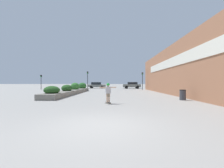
# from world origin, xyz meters

# --- Properties ---
(ground_plane) EXTENTS (300.00, 300.00, 0.00)m
(ground_plane) POSITION_xyz_m (0.00, 0.00, 0.00)
(ground_plane) COLOR gray
(building_wall_right) EXTENTS (0.67, 33.48, 5.85)m
(building_wall_right) POSITION_xyz_m (7.28, 10.89, 2.94)
(building_wall_right) COLOR #9E6647
(building_wall_right) RESTS_ON ground_plane
(planter_box) EXTENTS (1.65, 15.06, 1.44)m
(planter_box) POSITION_xyz_m (-5.17, 14.52, 0.46)
(planter_box) COLOR slate
(planter_box) RESTS_ON ground_plane
(skateboard) EXTENTS (0.46, 0.62, 0.09)m
(skateboard) POSITION_xyz_m (0.01, 5.34, 0.07)
(skateboard) COLOR black
(skateboard) RESTS_ON ground_plane
(skateboarder) EXTENTS (1.14, 0.64, 1.33)m
(skateboarder) POSITION_xyz_m (0.01, 5.34, 0.90)
(skateboarder) COLOR tan
(skateboarder) RESTS_ON skateboard
(trash_bin) EXTENTS (0.51, 0.51, 0.87)m
(trash_bin) POSITION_xyz_m (6.11, 7.59, 0.44)
(trash_bin) COLOR #38383D
(trash_bin) RESTS_ON ground_plane
(car_leftmost) EXTENTS (4.44, 1.90, 1.57)m
(car_leftmost) POSITION_xyz_m (-4.29, 33.39, 0.82)
(car_leftmost) COLOR slate
(car_leftmost) RESTS_ON ground_plane
(car_center_left) EXTENTS (4.40, 2.05, 1.63)m
(car_center_left) POSITION_xyz_m (13.89, 28.97, 0.85)
(car_center_left) COLOR #BCBCC1
(car_center_left) RESTS_ON ground_plane
(car_center_right) EXTENTS (4.23, 1.93, 1.58)m
(car_center_right) POSITION_xyz_m (4.49, 31.55, 0.84)
(car_center_right) COLOR slate
(car_center_right) RESTS_ON ground_plane
(traffic_light_left) EXTENTS (0.28, 0.30, 3.75)m
(traffic_light_left) POSITION_xyz_m (-5.25, 25.78, 2.54)
(traffic_light_left) COLOR black
(traffic_light_left) RESTS_ON ground_plane
(traffic_light_right) EXTENTS (0.28, 0.30, 3.55)m
(traffic_light_right) POSITION_xyz_m (5.99, 25.56, 2.42)
(traffic_light_right) COLOR black
(traffic_light_right) RESTS_ON ground_plane
(traffic_light_far_left) EXTENTS (0.28, 0.30, 3.09)m
(traffic_light_far_left) POSITION_xyz_m (-15.25, 26.33, 2.13)
(traffic_light_far_left) COLOR black
(traffic_light_far_left) RESTS_ON ground_plane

